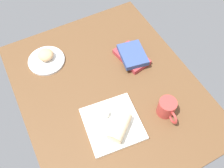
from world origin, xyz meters
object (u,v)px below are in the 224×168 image
(book_stack, at_px, (132,56))
(sauce_cup, at_px, (104,114))
(square_plate, at_px, (113,124))
(breakfast_wrap, at_px, (120,127))
(round_plate, at_px, (47,61))
(coffee_mug, at_px, (167,108))
(scone_pastry, at_px, (46,55))

(book_stack, bearing_deg, sauce_cup, -50.35)
(square_plate, height_order, book_stack, book_stack)
(breakfast_wrap, bearing_deg, book_stack, -76.78)
(round_plate, height_order, book_stack, book_stack)
(coffee_mug, bearing_deg, scone_pastry, -145.51)
(scone_pastry, distance_m, breakfast_wrap, 0.59)
(square_plate, bearing_deg, breakfast_wrap, 15.99)
(round_plate, relative_size, book_stack, 0.94)
(round_plate, height_order, breakfast_wrap, breakfast_wrap)
(scone_pastry, height_order, square_plate, scone_pastry)
(breakfast_wrap, bearing_deg, sauce_cup, -22.99)
(scone_pastry, bearing_deg, round_plate, -27.55)
(round_plate, relative_size, scone_pastry, 2.29)
(square_plate, distance_m, coffee_mug, 0.27)
(square_plate, bearing_deg, sauce_cup, -164.01)
(breakfast_wrap, xyz_separation_m, book_stack, (-0.35, 0.27, -0.02))
(square_plate, distance_m, book_stack, 0.41)
(scone_pastry, height_order, breakfast_wrap, breakfast_wrap)
(round_plate, xyz_separation_m, square_plate, (0.51, 0.15, 0.00))
(sauce_cup, relative_size, coffee_mug, 0.35)
(square_plate, distance_m, breakfast_wrap, 0.06)
(square_plate, height_order, sauce_cup, sauce_cup)
(round_plate, bearing_deg, scone_pastry, 152.45)
(sauce_cup, xyz_separation_m, coffee_mug, (0.12, 0.28, 0.02))
(round_plate, bearing_deg, square_plate, 16.53)
(round_plate, xyz_separation_m, coffee_mug, (0.58, 0.41, 0.04))
(sauce_cup, distance_m, breakfast_wrap, 0.11)
(square_plate, xyz_separation_m, coffee_mug, (0.06, 0.26, 0.04))
(scone_pastry, bearing_deg, book_stack, 62.45)
(sauce_cup, xyz_separation_m, breakfast_wrap, (0.10, 0.03, 0.02))
(coffee_mug, bearing_deg, book_stack, 176.53)
(scone_pastry, height_order, book_stack, scone_pastry)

